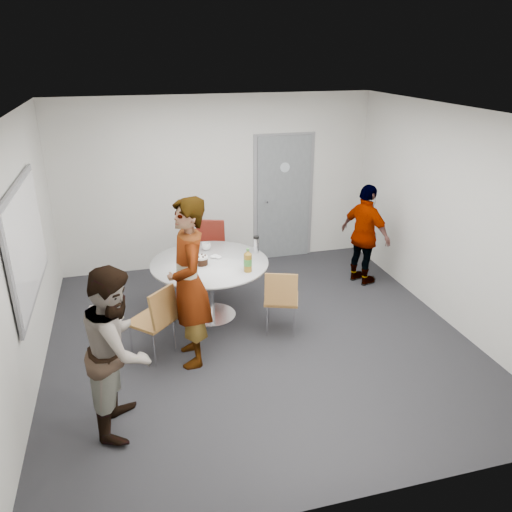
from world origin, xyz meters
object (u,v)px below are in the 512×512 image
object	(u,v)px
person_main	(189,283)
chair_near_left	(157,316)
chair_near_right	(281,296)
chair_far	(210,245)
door	(283,198)
table	(212,270)
person_left	(118,349)
person_right	(365,235)
whiteboard	(27,242)

from	to	relation	value
person_main	chair_near_left	bearing A→B (deg)	-109.77
chair_near_left	person_main	xyz separation A→B (m)	(0.37, -0.13, 0.42)
chair_near_right	chair_far	world-z (taller)	chair_far
door	table	xyz separation A→B (m)	(-1.54, -1.78, -0.35)
table	chair_far	distance (m)	1.15
chair_near_left	person_left	bearing A→B (deg)	-156.98
person_right	table	bearing A→B (deg)	78.38
person_right	chair_far	bearing A→B (deg)	50.71
door	chair_near_right	world-z (taller)	door
chair_near_left	chair_far	size ratio (longest dim) A/B	0.95
chair_near_right	person_main	size ratio (longest dim) A/B	0.45
table	person_main	world-z (taller)	person_main
whiteboard	chair_near_right	distance (m)	2.91
person_right	chair_near_right	bearing A→B (deg)	101.53
person_right	door	bearing A→B (deg)	10.31
chair_near_left	door	bearing A→B (deg)	3.10
table	chair_near_right	bearing A→B (deg)	-41.63
table	person_left	xyz separation A→B (m)	(-1.17, -1.80, 0.13)
door	chair_near_left	size ratio (longest dim) A/B	2.37
table	chair_near_left	world-z (taller)	table
chair_near_right	chair_far	distance (m)	1.87
whiteboard	door	bearing A→B (deg)	32.66
whiteboard	chair_far	distance (m)	2.87
table	door	bearing A→B (deg)	49.14
chair_far	person_left	bearing A→B (deg)	84.74
person_left	chair_near_left	bearing A→B (deg)	-10.91
whiteboard	chair_near_left	distance (m)	1.57
person_left	table	bearing A→B (deg)	-22.11
door	person_main	bearing A→B (deg)	-125.71
chair_near_right	chair_far	bearing A→B (deg)	127.55
chair_near_right	person_left	size ratio (longest dim) A/B	0.53
door	person_main	distance (m)	3.33
chair_far	person_main	bearing A→B (deg)	93.76
table	whiteboard	bearing A→B (deg)	-166.04
door	chair_near_left	xyz separation A→B (m)	(-2.31, -2.58, -0.48)
chair_near_left	chair_near_right	size ratio (longest dim) A/B	1.03
chair_near_left	person_right	xyz separation A→B (m)	(3.16, 1.25, 0.22)
whiteboard	person_main	world-z (taller)	whiteboard
person_main	person_left	xyz separation A→B (m)	(-0.77, -0.87, -0.15)
person_right	person_left	bearing A→B (deg)	99.90
chair_near_right	person_main	world-z (taller)	person_main
whiteboard	chair_near_right	world-z (taller)	whiteboard
chair_near_right	person_right	xyz separation A→B (m)	(1.65, 1.11, 0.24)
person_main	person_left	world-z (taller)	person_main
whiteboard	table	world-z (taller)	whiteboard
chair_near_right	person_main	xyz separation A→B (m)	(-1.14, -0.27, 0.44)
person_main	person_left	size ratio (longest dim) A/B	1.19
chair_near_right	door	bearing A→B (deg)	91.73
door	person_right	size ratio (longest dim) A/B	1.39
door	person_right	world-z (taller)	door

